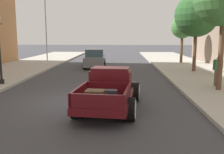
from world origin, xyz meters
The scene contains 7 objects.
ground_plane centered at (0.00, 0.00, 0.00)m, with size 140.00×140.00×0.00m, color #3D3D42.
hotrod_truck_maroon centered at (1.10, -0.65, 0.75)m, with size 2.54×5.07×1.58m.
car_background_grey centered at (-0.89, 12.07, 0.77)m, with size 2.04×4.39×1.65m.
pedestrian_sidewalk_right centered at (6.65, 3.12, 1.09)m, with size 0.53×0.22×1.65m.
flagpole centered at (-6.26, 16.40, 5.77)m, with size 1.74×0.16×9.16m.
street_tree_second centered at (7.03, 8.94, 4.30)m, with size 3.22×3.22×5.78m.
street_tree_third centered at (7.48, 15.17, 3.62)m, with size 2.21×2.21×4.61m.
Camera 1 is at (1.56, -10.44, 2.80)m, focal length 40.59 mm.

